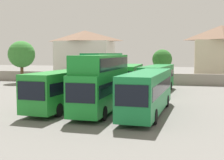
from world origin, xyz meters
TOP-DOWN VIEW (x-y plane):
  - ground at (0.00, 18.00)m, footprint 140.00×140.00m
  - depot_boundary_wall at (0.00, 24.04)m, footprint 56.00×0.50m
  - bus_1 at (-3.77, 0.07)m, footprint 3.28×10.27m
  - bus_2 at (-0.10, -0.24)m, footprint 2.63×10.12m
  - bus_3 at (3.84, -0.03)m, footprint 3.02×12.05m
  - bus_4 at (-4.07, 14.08)m, footprint 2.94×11.32m
  - bus_5 at (-0.42, 13.67)m, footprint 2.94×10.29m
  - bus_6 at (3.15, 14.07)m, footprint 3.53×11.62m
  - house_terrace_left at (-13.22, 32.91)m, footprint 11.22×7.10m
  - house_terrace_centre at (12.58, 34.43)m, footprint 9.73×7.52m
  - tree_left_of_lot at (-20.29, 21.04)m, footprint 4.48×4.48m
  - tree_behind_wall at (2.62, 26.54)m, footprint 3.30×3.30m

SIDE VIEW (x-z plane):
  - ground at x=0.00m, z-range 0.00..0.00m
  - depot_boundary_wall at x=0.00m, z-range 0.00..1.80m
  - bus_6 at x=3.15m, z-range 0.25..3.67m
  - bus_1 at x=-3.77m, z-range 0.24..3.68m
  - bus_5 at x=-0.42m, z-range 0.24..3.72m
  - bus_3 at x=3.84m, z-range 0.25..3.75m
  - bus_2 at x=-0.10m, z-range 0.31..5.17m
  - bus_4 at x=-4.07m, z-range 0.31..5.33m
  - tree_behind_wall at x=2.62m, z-range 1.15..6.80m
  - tree_left_of_lot at x=-20.29m, z-range 1.26..8.33m
  - house_terrace_left at x=-13.22m, z-range 0.08..9.56m
  - house_terrace_centre at x=12.58m, z-range 0.10..10.19m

